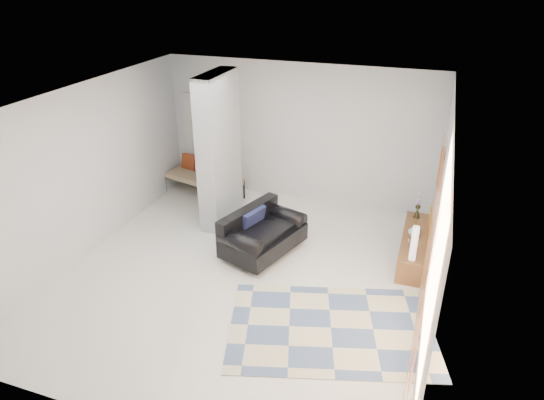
% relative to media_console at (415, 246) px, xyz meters
% --- Properties ---
extents(floor, '(6.00, 6.00, 0.00)m').
position_rel_media_console_xyz_m(floor, '(-2.52, -1.40, -0.20)').
color(floor, white).
rests_on(floor, ground).
extents(ceiling, '(6.00, 6.00, 0.00)m').
position_rel_media_console_xyz_m(ceiling, '(-2.52, -1.40, 2.60)').
color(ceiling, white).
rests_on(ceiling, wall_back).
extents(wall_back, '(6.00, 0.00, 6.00)m').
position_rel_media_console_xyz_m(wall_back, '(-2.52, 1.60, 1.20)').
color(wall_back, silver).
rests_on(wall_back, ground).
extents(wall_front, '(6.00, 0.00, 6.00)m').
position_rel_media_console_xyz_m(wall_front, '(-2.52, -4.40, 1.20)').
color(wall_front, silver).
rests_on(wall_front, ground).
extents(wall_left, '(0.00, 6.00, 6.00)m').
position_rel_media_console_xyz_m(wall_left, '(-5.27, -1.40, 1.20)').
color(wall_left, silver).
rests_on(wall_left, ground).
extents(wall_right, '(0.00, 6.00, 6.00)m').
position_rel_media_console_xyz_m(wall_right, '(0.23, -1.40, 1.20)').
color(wall_right, silver).
rests_on(wall_right, ground).
extents(partition_column, '(0.35, 1.20, 2.80)m').
position_rel_media_console_xyz_m(partition_column, '(-3.62, 0.20, 1.20)').
color(partition_column, '#A3A8AA').
rests_on(partition_column, floor).
extents(hallway_door, '(0.85, 0.06, 2.04)m').
position_rel_media_console_xyz_m(hallway_door, '(-4.62, 1.56, 0.82)').
color(hallway_door, silver).
rests_on(hallway_door, floor).
extents(curtain, '(0.00, 2.55, 2.55)m').
position_rel_media_console_xyz_m(curtain, '(0.15, -2.55, 1.25)').
color(curtain, orange).
rests_on(curtain, wall_right).
extents(wall_art, '(0.04, 0.45, 0.55)m').
position_rel_media_console_xyz_m(wall_art, '(0.20, -0.00, 1.45)').
color(wall_art, '#32160D').
rests_on(wall_art, wall_right).
extents(media_console, '(0.45, 1.77, 0.80)m').
position_rel_media_console_xyz_m(media_console, '(0.00, 0.00, 0.00)').
color(media_console, brown).
rests_on(media_console, floor).
extents(loveseat, '(1.25, 1.64, 0.76)m').
position_rel_media_console_xyz_m(loveseat, '(-2.50, -0.69, 0.16)').
color(loveseat, silver).
rests_on(loveseat, floor).
extents(daybed, '(1.77, 1.09, 0.77)m').
position_rel_media_console_xyz_m(daybed, '(-4.44, 1.08, 0.22)').
color(daybed, black).
rests_on(daybed, floor).
extents(area_rug, '(3.14, 2.51, 0.01)m').
position_rel_media_console_xyz_m(area_rug, '(-0.92, -2.21, -0.20)').
color(area_rug, beige).
rests_on(area_rug, floor).
extents(cylinder_lamp, '(0.10, 0.10, 0.56)m').
position_rel_media_console_xyz_m(cylinder_lamp, '(-0.02, -0.74, 0.48)').
color(cylinder_lamp, beige).
rests_on(cylinder_lamp, media_console).
extents(bronze_figurine, '(0.14, 0.14, 0.25)m').
position_rel_media_console_xyz_m(bronze_figurine, '(-0.05, 0.68, 0.32)').
color(bronze_figurine, black).
rests_on(bronze_figurine, media_console).
extents(vase, '(0.20, 0.20, 0.20)m').
position_rel_media_console_xyz_m(vase, '(-0.05, 0.00, 0.29)').
color(vase, silver).
rests_on(vase, media_console).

